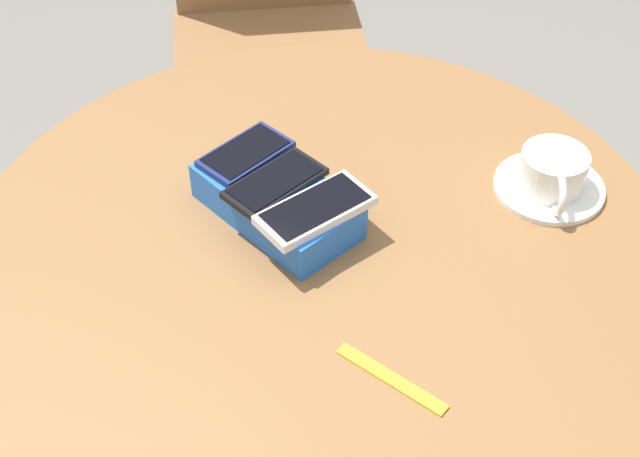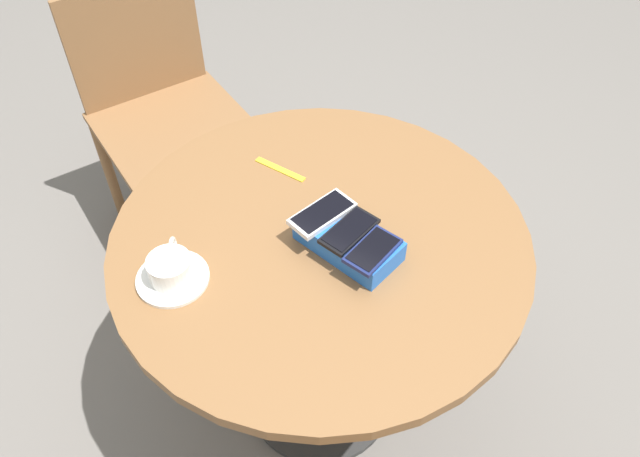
{
  "view_description": "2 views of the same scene",
  "coord_description": "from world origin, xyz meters",
  "px_view_note": "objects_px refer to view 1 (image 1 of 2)",
  "views": [
    {
      "loc": [
        0.5,
        -0.63,
        1.5
      ],
      "look_at": [
        0.0,
        0.0,
        0.73
      ],
      "focal_mm": 50.0,
      "sensor_mm": 36.0,
      "label": 1
    },
    {
      "loc": [
        -0.5,
        0.75,
        1.71
      ],
      "look_at": [
        0.0,
        0.0,
        0.73
      ],
      "focal_mm": 35.0,
      "sensor_mm": 36.0,
      "label": 2
    }
  ],
  "objects_px": {
    "phone_box": "(278,200)",
    "saucer": "(549,187)",
    "lanyard_strap": "(391,379)",
    "chair_near_window": "(269,37)",
    "round_table": "(320,308)",
    "phone_navy": "(246,154)",
    "coffee_cup": "(553,171)",
    "phone_black": "(274,183)",
    "phone_white": "(316,210)"
  },
  "relations": [
    {
      "from": "phone_box",
      "to": "phone_black",
      "type": "xyz_separation_m",
      "value": [
        -0.0,
        -0.01,
        0.03
      ]
    },
    {
      "from": "lanyard_strap",
      "to": "coffee_cup",
      "type": "bearing_deg",
      "value": 92.28
    },
    {
      "from": "phone_white",
      "to": "phone_black",
      "type": "bearing_deg",
      "value": 174.24
    },
    {
      "from": "phone_box",
      "to": "round_table",
      "type": "bearing_deg",
      "value": -2.92
    },
    {
      "from": "phone_box",
      "to": "coffee_cup",
      "type": "distance_m",
      "value": 0.36
    },
    {
      "from": "phone_navy",
      "to": "coffee_cup",
      "type": "height_order",
      "value": "same"
    },
    {
      "from": "phone_black",
      "to": "coffee_cup",
      "type": "height_order",
      "value": "coffee_cup"
    },
    {
      "from": "round_table",
      "to": "phone_box",
      "type": "relative_size",
      "value": 3.96
    },
    {
      "from": "round_table",
      "to": "phone_black",
      "type": "relative_size",
      "value": 6.69
    },
    {
      "from": "lanyard_strap",
      "to": "chair_near_window",
      "type": "height_order",
      "value": "chair_near_window"
    },
    {
      "from": "phone_white",
      "to": "lanyard_strap",
      "type": "relative_size",
      "value": 1.12
    },
    {
      "from": "coffee_cup",
      "to": "chair_near_window",
      "type": "distance_m",
      "value": 0.93
    },
    {
      "from": "phone_box",
      "to": "saucer",
      "type": "xyz_separation_m",
      "value": [
        0.25,
        0.26,
        -0.02
      ]
    },
    {
      "from": "lanyard_strap",
      "to": "phone_box",
      "type": "bearing_deg",
      "value": 154.98
    },
    {
      "from": "phone_box",
      "to": "phone_black",
      "type": "distance_m",
      "value": 0.03
    },
    {
      "from": "phone_navy",
      "to": "chair_near_window",
      "type": "bearing_deg",
      "value": 129.66
    },
    {
      "from": "lanyard_strap",
      "to": "chair_near_window",
      "type": "bearing_deg",
      "value": 138.35
    },
    {
      "from": "round_table",
      "to": "coffee_cup",
      "type": "relative_size",
      "value": 8.35
    },
    {
      "from": "phone_box",
      "to": "saucer",
      "type": "bearing_deg",
      "value": 46.51
    },
    {
      "from": "phone_navy",
      "to": "saucer",
      "type": "relative_size",
      "value": 0.84
    },
    {
      "from": "phone_black",
      "to": "lanyard_strap",
      "type": "distance_m",
      "value": 0.3
    },
    {
      "from": "coffee_cup",
      "to": "phone_white",
      "type": "bearing_deg",
      "value": -123.32
    },
    {
      "from": "round_table",
      "to": "lanyard_strap",
      "type": "distance_m",
      "value": 0.27
    },
    {
      "from": "phone_white",
      "to": "lanyard_strap",
      "type": "xyz_separation_m",
      "value": [
        0.2,
        -0.11,
        -0.06
      ]
    },
    {
      "from": "phone_black",
      "to": "chair_near_window",
      "type": "xyz_separation_m",
      "value": [
        -0.56,
        0.62,
        -0.3
      ]
    },
    {
      "from": "phone_navy",
      "to": "phone_white",
      "type": "distance_m",
      "value": 0.14
    },
    {
      "from": "chair_near_window",
      "to": "phone_white",
      "type": "bearing_deg",
      "value": -44.59
    },
    {
      "from": "lanyard_strap",
      "to": "chair_near_window",
      "type": "distance_m",
      "value": 1.14
    },
    {
      "from": "coffee_cup",
      "to": "lanyard_strap",
      "type": "relative_size",
      "value": 0.79
    },
    {
      "from": "phone_box",
      "to": "chair_near_window",
      "type": "xyz_separation_m",
      "value": [
        -0.57,
        0.62,
        -0.27
      ]
    },
    {
      "from": "lanyard_strap",
      "to": "chair_near_window",
      "type": "relative_size",
      "value": 0.16
    },
    {
      "from": "round_table",
      "to": "chair_near_window",
      "type": "relative_size",
      "value": 1.03
    },
    {
      "from": "phone_box",
      "to": "phone_black",
      "type": "height_order",
      "value": "phone_black"
    },
    {
      "from": "phone_navy",
      "to": "phone_white",
      "type": "bearing_deg",
      "value": -11.43
    },
    {
      "from": "phone_navy",
      "to": "phone_white",
      "type": "xyz_separation_m",
      "value": [
        0.14,
        -0.03,
        0.0
      ]
    },
    {
      "from": "round_table",
      "to": "saucer",
      "type": "height_order",
      "value": "saucer"
    },
    {
      "from": "coffee_cup",
      "to": "round_table",
      "type": "bearing_deg",
      "value": -124.31
    },
    {
      "from": "phone_navy",
      "to": "lanyard_strap",
      "type": "xyz_separation_m",
      "value": [
        0.34,
        -0.14,
        -0.06
      ]
    },
    {
      "from": "phone_black",
      "to": "phone_white",
      "type": "relative_size",
      "value": 0.88
    },
    {
      "from": "saucer",
      "to": "lanyard_strap",
      "type": "distance_m",
      "value": 0.39
    },
    {
      "from": "round_table",
      "to": "phone_black",
      "type": "xyz_separation_m",
      "value": [
        -0.07,
        -0.0,
        0.19
      ]
    },
    {
      "from": "phone_black",
      "to": "phone_white",
      "type": "distance_m",
      "value": 0.07
    },
    {
      "from": "round_table",
      "to": "saucer",
      "type": "distance_m",
      "value": 0.35
    },
    {
      "from": "saucer",
      "to": "lanyard_strap",
      "type": "bearing_deg",
      "value": -87.46
    },
    {
      "from": "phone_box",
      "to": "chair_near_window",
      "type": "bearing_deg",
      "value": 132.57
    },
    {
      "from": "phone_box",
      "to": "phone_white",
      "type": "bearing_deg",
      "value": -9.91
    },
    {
      "from": "phone_navy",
      "to": "chair_near_window",
      "type": "height_order",
      "value": "chair_near_window"
    },
    {
      "from": "saucer",
      "to": "phone_black",
      "type": "bearing_deg",
      "value": -133.06
    },
    {
      "from": "round_table",
      "to": "phone_white",
      "type": "xyz_separation_m",
      "value": [
        0.0,
        -0.01,
        0.19
      ]
    },
    {
      "from": "saucer",
      "to": "phone_navy",
      "type": "bearing_deg",
      "value": -142.09
    }
  ]
}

